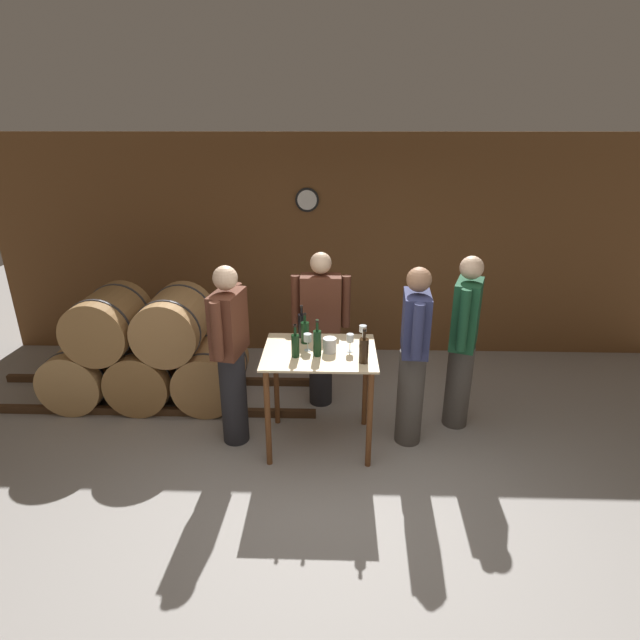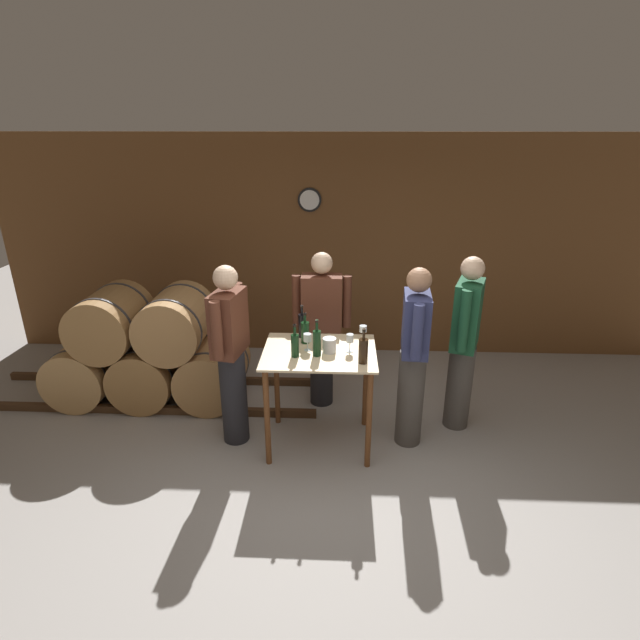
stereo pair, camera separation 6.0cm
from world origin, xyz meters
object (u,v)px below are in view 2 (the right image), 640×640
(wine_bottle_center, at_px, (305,332))
(person_visitor_near_door, at_px, (464,341))
(wine_bottle_far_left, at_px, (295,345))
(person_visitor_bearded, at_px, (231,353))
(ice_bucket, at_px, (329,345))
(person_host, at_px, (413,355))
(wine_bottle_right, at_px, (317,342))
(person_visitor_with_scarf, at_px, (322,327))
(wine_glass_near_left, at_px, (307,338))
(wine_glass_near_center, at_px, (350,339))
(wine_bottle_far_right, at_px, (363,350))
(wine_glass_near_right, at_px, (363,330))
(wine_bottle_left, at_px, (302,325))

(wine_bottle_center, relative_size, person_visitor_near_door, 0.17)
(wine_bottle_far_left, relative_size, person_visitor_bearded, 0.17)
(wine_bottle_center, distance_m, person_visitor_near_door, 1.49)
(person_visitor_bearded, bearing_deg, ice_bucket, -2.93)
(ice_bucket, xyz_separation_m, person_host, (0.74, 0.08, -0.12))
(wine_bottle_center, bearing_deg, wine_bottle_right, -65.75)
(wine_bottle_right, height_order, person_visitor_with_scarf, person_visitor_with_scarf)
(wine_glass_near_left, relative_size, ice_bucket, 1.21)
(wine_glass_near_center, relative_size, person_visitor_bearded, 0.10)
(wine_bottle_center, xyz_separation_m, wine_bottle_right, (0.12, -0.26, 0.02))
(wine_bottle_far_left, height_order, person_visitor_bearded, person_visitor_bearded)
(wine_bottle_far_right, distance_m, wine_glass_near_right, 0.44)
(wine_glass_near_center, xyz_separation_m, ice_bucket, (-0.18, -0.02, -0.06))
(wine_bottle_center, relative_size, person_visitor_bearded, 0.17)
(wine_bottle_center, distance_m, person_host, 0.98)
(wine_bottle_far_left, xyz_separation_m, wine_bottle_left, (0.03, 0.42, 0.01))
(wine_bottle_left, xyz_separation_m, wine_bottle_right, (0.16, -0.39, 0.00))
(wine_bottle_left, height_order, wine_glass_near_center, wine_bottle_left)
(person_visitor_bearded, height_order, person_visitor_near_door, person_visitor_near_door)
(wine_glass_near_right, relative_size, person_visitor_near_door, 0.09)
(wine_bottle_far_right, bearing_deg, wine_bottle_left, 136.71)
(wine_glass_near_left, relative_size, wine_glass_near_center, 0.95)
(wine_bottle_center, xyz_separation_m, ice_bucket, (0.22, -0.19, -0.04))
(wine_bottle_far_left, xyz_separation_m, person_visitor_near_door, (1.53, 0.48, -0.15))
(wine_bottle_left, xyz_separation_m, person_visitor_with_scarf, (0.16, 0.44, -0.20))
(ice_bucket, bearing_deg, wine_bottle_left, 129.37)
(wine_glass_near_left, bearing_deg, wine_glass_near_center, -1.82)
(wine_bottle_far_left, distance_m, wine_bottle_far_right, 0.58)
(wine_bottle_center, xyz_separation_m, person_visitor_with_scarf, (0.12, 0.57, -0.19))
(wine_glass_near_left, xyz_separation_m, person_visitor_with_scarf, (0.09, 0.73, -0.20))
(wine_bottle_far_left, bearing_deg, person_host, 10.11)
(person_visitor_bearded, relative_size, person_visitor_near_door, 0.99)
(wine_bottle_left, xyz_separation_m, wine_bottle_center, (0.04, -0.13, -0.01))
(wine_bottle_center, relative_size, person_visitor_with_scarf, 0.17)
(wine_bottle_far_right, relative_size, person_visitor_with_scarf, 0.18)
(person_visitor_near_door, bearing_deg, ice_bucket, -162.97)
(wine_bottle_center, xyz_separation_m, person_visitor_bearded, (-0.65, -0.14, -0.15))
(person_host, bearing_deg, wine_glass_near_left, -176.62)
(wine_bottle_far_right, xyz_separation_m, person_visitor_with_scarf, (-0.38, 0.95, -0.19))
(wine_glass_near_left, distance_m, person_visitor_bearded, 0.70)
(wine_glass_near_center, distance_m, wine_glass_near_right, 0.26)
(wine_bottle_left, distance_m, person_host, 1.04)
(wine_bottle_left, height_order, ice_bucket, wine_bottle_left)
(wine_bottle_center, distance_m, person_visitor_bearded, 0.68)
(wine_bottle_far_left, height_order, wine_glass_near_left, wine_bottle_far_left)
(wine_bottle_center, bearing_deg, person_visitor_near_door, 7.49)
(wine_glass_near_right, bearing_deg, wine_bottle_far_left, -149.05)
(wine_bottle_far_right, distance_m, person_host, 0.56)
(ice_bucket, height_order, person_visitor_bearded, person_visitor_bearded)
(wine_glass_near_left, distance_m, person_host, 0.95)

